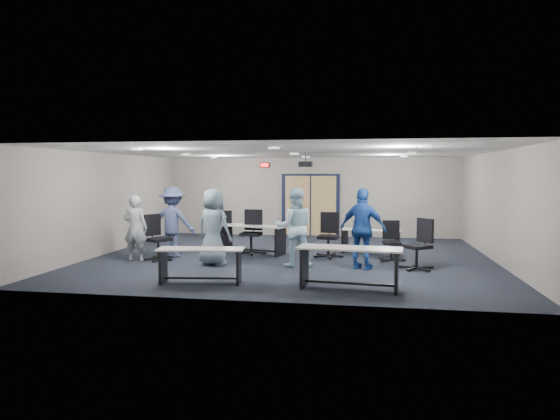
% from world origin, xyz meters
% --- Properties ---
extents(floor, '(10.00, 10.00, 0.00)m').
position_xyz_m(floor, '(0.00, 0.00, 0.00)').
color(floor, black).
rests_on(floor, ground).
extents(back_wall, '(10.00, 0.04, 2.70)m').
position_xyz_m(back_wall, '(0.00, 4.50, 1.35)').
color(back_wall, gray).
rests_on(back_wall, floor).
extents(front_wall, '(10.00, 0.04, 2.70)m').
position_xyz_m(front_wall, '(0.00, -4.50, 1.35)').
color(front_wall, gray).
rests_on(front_wall, floor).
extents(left_wall, '(0.04, 9.00, 2.70)m').
position_xyz_m(left_wall, '(-5.00, 0.00, 1.35)').
color(left_wall, gray).
rests_on(left_wall, floor).
extents(right_wall, '(0.04, 9.00, 2.70)m').
position_xyz_m(right_wall, '(5.00, 0.00, 1.35)').
color(right_wall, gray).
rests_on(right_wall, floor).
extents(ceiling, '(10.00, 9.00, 0.04)m').
position_xyz_m(ceiling, '(0.00, 0.00, 2.70)').
color(ceiling, white).
rests_on(ceiling, back_wall).
extents(double_door, '(2.00, 0.07, 2.20)m').
position_xyz_m(double_door, '(0.00, 4.46, 1.05)').
color(double_door, black).
rests_on(double_door, back_wall).
extents(exit_sign, '(0.32, 0.07, 0.18)m').
position_xyz_m(exit_sign, '(-1.60, 4.44, 2.45)').
color(exit_sign, black).
rests_on(exit_sign, back_wall).
extents(ceiling_projector, '(0.35, 0.32, 0.37)m').
position_xyz_m(ceiling_projector, '(0.30, 0.50, 2.40)').
color(ceiling_projector, black).
rests_on(ceiling_projector, ceiling).
extents(ceiling_can_lights, '(6.24, 5.74, 0.02)m').
position_xyz_m(ceiling_can_lights, '(0.00, 0.25, 2.67)').
color(ceiling_can_lights, silver).
rests_on(ceiling_can_lights, ceiling).
extents(table_front_left, '(1.75, 0.79, 0.69)m').
position_xyz_m(table_front_left, '(-1.33, -3.27, 0.47)').
color(table_front_left, beige).
rests_on(table_front_left, floor).
extents(table_front_right, '(1.98, 0.82, 0.78)m').
position_xyz_m(table_front_right, '(1.58, -3.31, 0.54)').
color(table_front_right, beige).
rests_on(table_front_right, floor).
extents(table_back_left, '(1.99, 1.15, 0.77)m').
position_xyz_m(table_back_left, '(-1.13, 0.44, 0.52)').
color(table_back_left, beige).
rests_on(table_back_left, floor).
extents(table_back_right, '(1.70, 0.94, 0.90)m').
position_xyz_m(table_back_right, '(2.01, 0.91, 0.45)').
color(table_back_right, beige).
rests_on(table_back_right, floor).
extents(chair_back_a, '(0.83, 0.83, 1.13)m').
position_xyz_m(chair_back_a, '(-2.09, 0.62, 0.56)').
color(chair_back_a, black).
rests_on(chair_back_a, floor).
extents(chair_back_b, '(0.77, 0.77, 1.18)m').
position_xyz_m(chair_back_b, '(-1.15, 0.34, 0.59)').
color(chair_back_b, black).
rests_on(chair_back_b, floor).
extents(chair_back_c, '(0.78, 0.78, 1.15)m').
position_xyz_m(chair_back_c, '(0.93, 0.15, 0.58)').
color(chair_back_c, black).
rests_on(chair_back_c, floor).
extents(chair_back_d, '(0.66, 0.66, 0.99)m').
position_xyz_m(chair_back_d, '(2.51, -0.15, 0.50)').
color(chair_back_d, black).
rests_on(chair_back_d, floor).
extents(chair_loose_left, '(0.98, 0.98, 1.14)m').
position_xyz_m(chair_loose_left, '(-3.19, -1.00, 0.57)').
color(chair_loose_left, black).
rests_on(chair_loose_left, floor).
extents(chair_loose_right, '(1.01, 1.01, 1.15)m').
position_xyz_m(chair_loose_right, '(3.01, -1.16, 0.57)').
color(chair_loose_right, black).
rests_on(chair_loose_right, floor).
extents(person_gray, '(0.62, 0.43, 1.63)m').
position_xyz_m(person_gray, '(-3.72, -1.17, 0.82)').
color(person_gray, '#9BA2A9').
rests_on(person_gray, floor).
extents(person_plaid, '(1.01, 0.81, 1.80)m').
position_xyz_m(person_plaid, '(-1.66, -1.36, 0.90)').
color(person_plaid, slate).
rests_on(person_plaid, floor).
extents(person_lightblue, '(1.02, 0.87, 1.83)m').
position_xyz_m(person_lightblue, '(0.25, -1.22, 0.92)').
color(person_lightblue, '#C0EBFF').
rests_on(person_lightblue, floor).
extents(person_navy, '(1.16, 0.80, 1.83)m').
position_xyz_m(person_navy, '(1.81, -1.30, 0.92)').
color(person_navy, '#1B4395').
rests_on(person_navy, floor).
extents(person_back, '(1.21, 0.72, 1.83)m').
position_xyz_m(person_back, '(-3.03, -0.47, 0.92)').
color(person_back, '#3F4971').
rests_on(person_back, floor).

